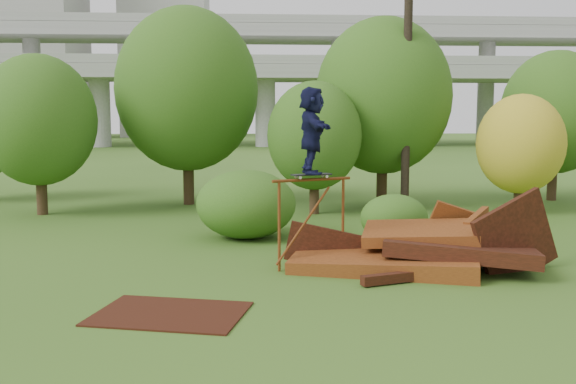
{
  "coord_description": "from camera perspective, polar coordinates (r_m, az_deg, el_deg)",
  "views": [
    {
      "loc": [
        -1.57,
        -11.39,
        3.15
      ],
      "look_at": [
        -0.8,
        2.0,
        1.6
      ],
      "focal_mm": 40.0,
      "sensor_mm": 36.0,
      "label": 1
    }
  ],
  "objects": [
    {
      "name": "ground",
      "position": [
        11.92,
        4.44,
        -8.75
      ],
      "size": [
        240.0,
        240.0,
        0.0
      ],
      "primitive_type": "plane",
      "color": "#2D5116",
      "rests_on": "ground"
    },
    {
      "name": "scrap_pile",
      "position": [
        13.85,
        11.38,
        -5.19
      ],
      "size": [
        5.82,
        3.34,
        2.16
      ],
      "color": "#52260E",
      "rests_on": "ground"
    },
    {
      "name": "grind_rail",
      "position": [
        13.44,
        2.13,
        -1.46
      ],
      "size": [
        1.7,
        0.73,
        1.91
      ],
      "color": "#693410",
      "rests_on": "ground"
    },
    {
      "name": "skateboard",
      "position": [
        13.35,
        2.11,
        1.55
      ],
      "size": [
        0.89,
        0.54,
        0.09
      ],
      "rotation": [
        0.0,
        0.0,
        0.38
      ],
      "color": "black",
      "rests_on": "grind_rail"
    },
    {
      "name": "skater",
      "position": [
        13.3,
        2.12,
        5.49
      ],
      "size": [
        0.62,
        1.69,
        1.8
      ],
      "primitive_type": "imported",
      "rotation": [
        0.0,
        0.0,
        1.62
      ],
      "color": "#101233",
      "rests_on": "skateboard"
    },
    {
      "name": "flat_plate",
      "position": [
        10.69,
        -10.46,
        -10.58
      ],
      "size": [
        2.7,
        2.21,
        0.03
      ],
      "primitive_type": "cube",
      "rotation": [
        0.0,
        0.0,
        -0.24
      ],
      "color": "#33140B",
      "rests_on": "ground"
    },
    {
      "name": "tree_0",
      "position": [
        22.33,
        -21.29,
        5.96
      ],
      "size": [
        3.7,
        3.7,
        5.21
      ],
      "color": "black",
      "rests_on": "ground"
    },
    {
      "name": "tree_1",
      "position": [
        23.66,
        -8.97,
        8.99
      ],
      "size": [
        5.12,
        5.12,
        7.13
      ],
      "color": "black",
      "rests_on": "ground"
    },
    {
      "name": "tree_2",
      "position": [
        21.03,
        2.37,
        5.02
      ],
      "size": [
        3.1,
        3.1,
        4.36
      ],
      "color": "black",
      "rests_on": "ground"
    },
    {
      "name": "tree_3",
      "position": [
        23.36,
        8.46,
        8.43
      ],
      "size": [
        4.85,
        4.85,
        6.72
      ],
      "color": "black",
      "rests_on": "ground"
    },
    {
      "name": "tree_4",
      "position": [
        22.54,
        19.97,
        4.02
      ],
      "size": [
        2.86,
        2.86,
        3.95
      ],
      "color": "black",
      "rests_on": "ground"
    },
    {
      "name": "tree_5",
      "position": [
        26.53,
        22.66,
        6.54
      ],
      "size": [
        4.06,
        4.06,
        5.7
      ],
      "color": "black",
      "rests_on": "ground"
    },
    {
      "name": "shrub_left",
      "position": [
        16.82,
        -3.74,
        -1.09
      ],
      "size": [
        2.62,
        2.42,
        1.81
      ],
      "primitive_type": "ellipsoid",
      "color": "#2B5616",
      "rests_on": "ground"
    },
    {
      "name": "shrub_right",
      "position": [
        16.58,
        9.42,
        -2.3
      ],
      "size": [
        1.73,
        1.59,
        1.23
      ],
      "primitive_type": "ellipsoid",
      "color": "#2B5616",
      "rests_on": "ground"
    },
    {
      "name": "utility_pole",
      "position": [
        21.85,
        10.57,
        11.48
      ],
      "size": [
        1.4,
        0.28,
        9.96
      ],
      "color": "black",
      "rests_on": "ground"
    },
    {
      "name": "freeway_overpass",
      "position": [
        74.67,
        -2.11,
        12.09
      ],
      "size": [
        160.0,
        15.0,
        13.7
      ],
      "color": "gray",
      "rests_on": "ground"
    },
    {
      "name": "building_left",
      "position": [
        113.37,
        -22.64,
        13.36
      ],
      "size": [
        18.0,
        16.0,
        35.0
      ],
      "primitive_type": "cube",
      "color": "#9E9E99",
      "rests_on": "ground"
    },
    {
      "name": "building_right",
      "position": [
        114.82,
        -10.72,
        11.9
      ],
      "size": [
        14.0,
        14.0,
        28.0
      ],
      "primitive_type": "cube",
      "color": "#9E9E99",
      "rests_on": "ground"
    }
  ]
}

